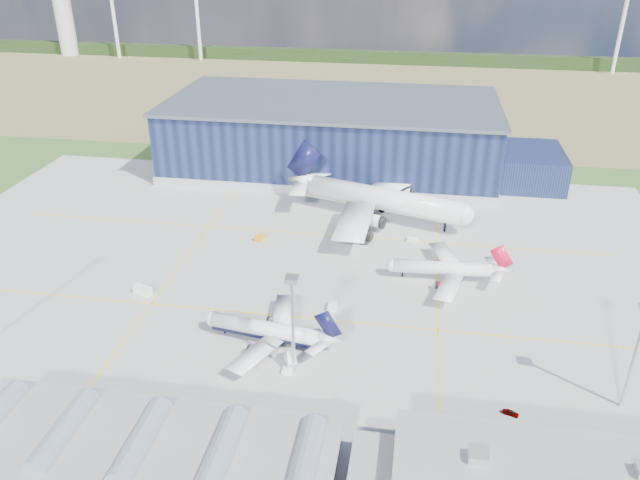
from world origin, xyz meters
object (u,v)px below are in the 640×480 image
Objects in this scene: airliner_navy at (266,322)px; light_mast_center at (293,310)px; airliner_widebody at (384,188)px; gse_tug_c at (260,238)px; car_a at (511,413)px; light_mast_east at (639,341)px; airliner_red at (443,262)px; gse_van_a at (143,290)px; airstair at (290,360)px; gse_tug_a at (254,324)px; gse_cart_b at (412,240)px; hangar at (340,138)px; car_b at (400,445)px; gse_cart_a at (332,307)px.

light_mast_center is at bearing 139.88° from airliner_navy.
airliner_navy is at bearing -88.56° from airliner_widebody.
car_a is at bearing -21.37° from gse_tug_c.
airliner_navy is 10.72× the size of car_a.
light_mast_east reaches higher than gse_tug_c.
airliner_red is 6.85× the size of gse_van_a.
gse_tug_a is at bearing 108.53° from airstair.
airliner_widebody reaches higher than car_a.
gse_tug_c is at bearing -130.82° from airliner_widebody.
airliner_widebody is 14.40× the size of airstair.
hangar is at bearing 44.72° from gse_cart_b.
airstair reaches higher than gse_tug_a.
airstair is (11.22, -12.50, 0.76)m from gse_tug_a.
gse_van_a is at bearing -14.02° from airliner_navy.
gse_tug_a is (-25.28, -64.76, -9.92)m from airliner_widebody.
car_a is at bearing -52.09° from airliner_widebody.
car_b is at bearing -157.23° from light_mast_east.
car_a is at bearing -33.58° from airstair.
airliner_widebody is 21.29× the size of gse_cart_a.
airstair is (-5.72, -22.96, 0.78)m from gse_cart_a.
gse_van_a is 78.96m from car_b.
gse_cart_b is at bearing -63.57° from hangar.
gse_cart_b reaches higher than car_b.
light_mast_center is 4.75× the size of gse_van_a.
airliner_widebody is 79.73m from gse_van_a.
airliner_navy is at bearing 110.28° from airstair.
light_mast_east reaches higher than airstair.
airliner_red is at bearing -0.35° from gse_tug_a.
airliner_widebody is (12.83, 79.27, -4.83)m from light_mast_center.
light_mast_east reaches higher than airliner_widebody.
airliner_navy is at bearing -126.46° from gse_cart_a.
light_mast_center is 0.70× the size of airliner_navy.
gse_van_a is 1.40× the size of gse_tug_c.
airliner_widebody is 18.77× the size of gse_tug_c.
light_mast_center is at bearing -98.99° from gse_van_a.
hangar is 2.23× the size of airliner_widebody.
light_mast_east reaches higher than gse_cart_b.
airliner_red is 9.59× the size of gse_tug_c.
airliner_widebody reaches higher than car_b.
gse_van_a is at bearing 12.04° from airliner_red.
airliner_widebody is (-52.17, 79.27, -4.83)m from light_mast_east.
gse_cart_b is (35.09, 50.24, -0.11)m from gse_tug_a.
gse_van_a reaches higher than gse_tug_c.
light_mast_center is at bearing 100.18° from car_a.
gse_cart_a is (-26.58, -18.61, -4.75)m from airliner_red.
car_b is (24.13, -19.69, -0.92)m from airstair.
light_mast_east is 0.69× the size of airliner_red.
gse_tug_a is 0.95× the size of gse_tug_c.
light_mast_center reaches higher than airstair.
light_mast_center is 54.46m from airliner_red.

